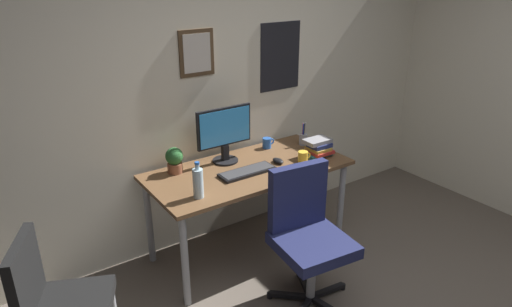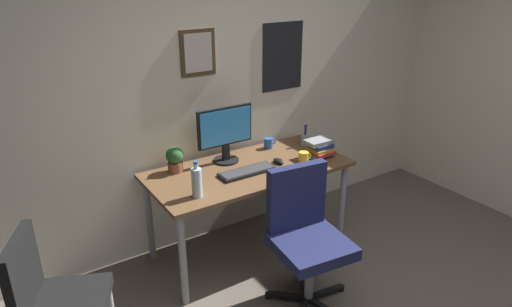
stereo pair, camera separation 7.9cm
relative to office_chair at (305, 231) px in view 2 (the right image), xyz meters
name	(u,v)px [view 2 (the right image)]	position (x,y,z in m)	size (l,w,h in m)	color
wall_back	(238,78)	(0.18, 1.13, 0.77)	(4.40, 0.10, 2.60)	beige
desk	(249,177)	(0.00, 0.68, 0.12)	(1.53, 0.73, 0.73)	brown
office_chair	(305,231)	(0.00, 0.00, 0.00)	(0.57, 0.57, 0.95)	#1E234C
side_chair	(53,297)	(-1.52, 0.26, -0.03)	(0.56, 0.56, 0.88)	black
monitor	(225,132)	(-0.09, 0.89, 0.44)	(0.46, 0.20, 0.43)	black
keyboard	(247,172)	(-0.07, 0.61, 0.21)	(0.43, 0.15, 0.03)	black
computer_mouse	(279,161)	(0.23, 0.63, 0.22)	(0.06, 0.11, 0.04)	black
water_bottle	(197,182)	(-0.54, 0.48, 0.31)	(0.07, 0.07, 0.25)	silver
coffee_mug_near	(304,158)	(0.39, 0.51, 0.25)	(0.11, 0.08, 0.10)	yellow
coffee_mug_far	(269,143)	(0.35, 0.93, 0.24)	(0.11, 0.07, 0.09)	#2659B2
potted_plant	(175,159)	(-0.50, 0.92, 0.30)	(0.13, 0.13, 0.20)	brown
pen_cup	(305,139)	(0.65, 0.82, 0.25)	(0.07, 0.07, 0.20)	#9EA0A5
book_stack_left	(320,148)	(0.58, 0.56, 0.27)	(0.22, 0.17, 0.14)	#26727A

